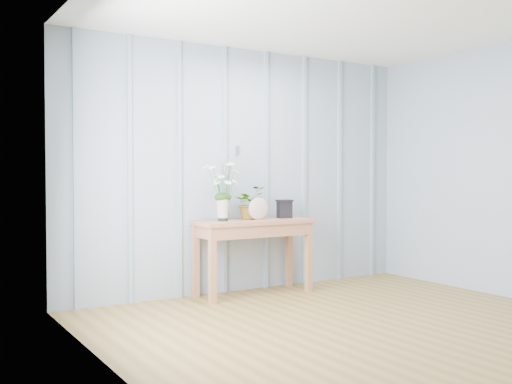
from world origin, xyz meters
TOP-DOWN VIEW (x-y plane):
  - ground at (0.00, 0.00)m, footprint 4.50×4.50m
  - room_shell at (-0.00, 0.92)m, footprint 4.00×4.50m
  - sideboard at (-0.05, 1.99)m, footprint 1.20×0.45m
  - daisy_vase at (-0.39, 2.02)m, footprint 0.42×0.32m
  - spider_plant at (-0.05, 2.07)m, footprint 0.34×0.30m
  - felt_disc_vessel at (-0.01, 1.97)m, footprint 0.23×0.08m
  - carved_box at (0.35, 2.03)m, footprint 0.17×0.15m

SIDE VIEW (x-z plane):
  - ground at x=0.00m, z-range 0.00..0.00m
  - sideboard at x=-0.05m, z-range 0.26..1.01m
  - carved_box at x=0.35m, z-range 0.75..0.94m
  - felt_disc_vessel at x=-0.01m, z-range 0.75..0.97m
  - spider_plant at x=-0.05m, z-range 0.75..1.09m
  - daisy_vase at x=-0.39m, z-range 0.83..1.43m
  - room_shell at x=0.00m, z-range 0.74..3.24m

